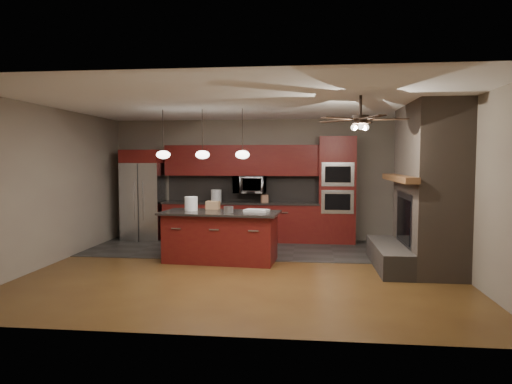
# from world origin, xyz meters

# --- Properties ---
(ground) EXTENTS (7.00, 7.00, 0.00)m
(ground) POSITION_xyz_m (0.00, 0.00, 0.00)
(ground) COLOR brown
(ground) RESTS_ON ground
(ceiling) EXTENTS (7.00, 6.00, 0.02)m
(ceiling) POSITION_xyz_m (0.00, 0.00, 2.80)
(ceiling) COLOR white
(ceiling) RESTS_ON back_wall
(back_wall) EXTENTS (7.00, 0.02, 2.80)m
(back_wall) POSITION_xyz_m (0.00, 3.00, 1.40)
(back_wall) COLOR gray
(back_wall) RESTS_ON ground
(right_wall) EXTENTS (0.02, 6.00, 2.80)m
(right_wall) POSITION_xyz_m (3.50, 0.00, 1.40)
(right_wall) COLOR gray
(right_wall) RESTS_ON ground
(left_wall) EXTENTS (0.02, 6.00, 2.80)m
(left_wall) POSITION_xyz_m (-3.50, 0.00, 1.40)
(left_wall) COLOR gray
(left_wall) RESTS_ON ground
(slate_tile_patch) EXTENTS (7.00, 2.40, 0.01)m
(slate_tile_patch) POSITION_xyz_m (0.00, 1.80, 0.01)
(slate_tile_patch) COLOR #2D2B29
(slate_tile_patch) RESTS_ON ground
(fireplace_column) EXTENTS (1.30, 2.10, 2.80)m
(fireplace_column) POSITION_xyz_m (3.04, 0.40, 1.30)
(fireplace_column) COLOR brown
(fireplace_column) RESTS_ON ground
(back_cabinetry) EXTENTS (3.59, 0.64, 2.20)m
(back_cabinetry) POSITION_xyz_m (-0.48, 2.74, 0.89)
(back_cabinetry) COLOR #5E1911
(back_cabinetry) RESTS_ON ground
(oven_tower) EXTENTS (0.80, 0.63, 2.38)m
(oven_tower) POSITION_xyz_m (1.70, 2.69, 1.19)
(oven_tower) COLOR #5E1911
(oven_tower) RESTS_ON ground
(microwave) EXTENTS (0.73, 0.41, 0.50)m
(microwave) POSITION_xyz_m (-0.27, 2.75, 1.30)
(microwave) COLOR silver
(microwave) RESTS_ON back_cabinetry
(refrigerator) EXTENTS (0.90, 0.75, 2.09)m
(refrigerator) POSITION_xyz_m (-2.75, 2.62, 1.05)
(refrigerator) COLOR silver
(refrigerator) RESTS_ON ground
(kitchen_island) EXTENTS (2.21, 1.14, 0.92)m
(kitchen_island) POSITION_xyz_m (-0.54, 0.53, 0.47)
(kitchen_island) COLOR #5E1911
(kitchen_island) RESTS_ON ground
(white_bucket) EXTENTS (0.28, 0.28, 0.26)m
(white_bucket) POSITION_xyz_m (-1.11, 0.64, 1.05)
(white_bucket) COLOR white
(white_bucket) RESTS_ON kitchen_island
(paint_can) EXTENTS (0.20, 0.20, 0.12)m
(paint_can) POSITION_xyz_m (-0.36, 0.38, 0.98)
(paint_can) COLOR #A6A7AB
(paint_can) RESTS_ON kitchen_island
(paint_tray) EXTENTS (0.48, 0.38, 0.04)m
(paint_tray) POSITION_xyz_m (0.13, 0.59, 0.94)
(paint_tray) COLOR silver
(paint_tray) RESTS_ON kitchen_island
(cardboard_box) EXTENTS (0.26, 0.20, 0.15)m
(cardboard_box) POSITION_xyz_m (-0.76, 0.92, 1.00)
(cardboard_box) COLOR #9E7851
(cardboard_box) RESTS_ON kitchen_island
(counter_bucket) EXTENTS (0.30, 0.30, 0.28)m
(counter_bucket) POSITION_xyz_m (-1.05, 2.70, 1.04)
(counter_bucket) COLOR silver
(counter_bucket) RESTS_ON back_cabinetry
(counter_box) EXTENTS (0.18, 0.16, 0.17)m
(counter_box) POSITION_xyz_m (0.08, 2.65, 0.99)
(counter_box) COLOR #9B6B50
(counter_box) RESTS_ON back_cabinetry
(pendant_left) EXTENTS (0.26, 0.26, 0.92)m
(pendant_left) POSITION_xyz_m (-1.65, 0.70, 1.96)
(pendant_left) COLOR black
(pendant_left) RESTS_ON ceiling
(pendant_center) EXTENTS (0.26, 0.26, 0.92)m
(pendant_center) POSITION_xyz_m (-0.90, 0.70, 1.96)
(pendant_center) COLOR black
(pendant_center) RESTS_ON ceiling
(pendant_right) EXTENTS (0.26, 0.26, 0.92)m
(pendant_right) POSITION_xyz_m (-0.15, 0.70, 1.96)
(pendant_right) COLOR black
(pendant_right) RESTS_ON ceiling
(ceiling_fan) EXTENTS (1.27, 1.33, 0.41)m
(ceiling_fan) POSITION_xyz_m (1.80, -0.80, 2.46)
(ceiling_fan) COLOR black
(ceiling_fan) RESTS_ON ceiling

